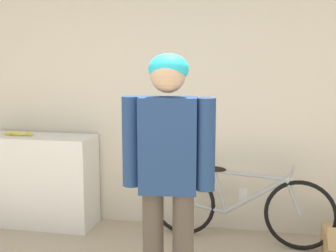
{
  "coord_description": "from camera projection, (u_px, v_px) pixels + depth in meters",
  "views": [
    {
      "loc": [
        0.71,
        -1.85,
        1.68
      ],
      "look_at": [
        0.14,
        0.97,
        1.23
      ],
      "focal_mm": 50.0,
      "sensor_mm": 36.0,
      "label": 1
    }
  ],
  "objects": [
    {
      "name": "banana",
      "position": [
        19.0,
        134.0,
        4.53
      ],
      "size": [
        0.34,
        0.09,
        0.04
      ],
      "color": "#EAD64C",
      "rests_on": "side_shelf"
    },
    {
      "name": "bicycle",
      "position": [
        239.0,
        205.0,
        4.17
      ],
      "size": [
        1.66,
        0.46,
        0.69
      ],
      "rotation": [
        0.0,
        0.0,
        -0.14
      ],
      "color": "black",
      "rests_on": "ground_plane"
    },
    {
      "name": "side_shelf",
      "position": [
        40.0,
        180.0,
        4.6
      ],
      "size": [
        1.09,
        0.43,
        0.89
      ],
      "color": "white",
      "rests_on": "ground_plane"
    },
    {
      "name": "person",
      "position": [
        168.0,
        162.0,
        2.94
      ],
      "size": [
        0.59,
        0.24,
        1.68
      ],
      "rotation": [
        0.0,
        0.0,
        0.12
      ],
      "color": "#4C4238",
      "rests_on": "ground_plane"
    },
    {
      "name": "wall_back",
      "position": [
        187.0,
        94.0,
        4.45
      ],
      "size": [
        8.0,
        0.07,
        2.6
      ],
      "color": "beige",
      "rests_on": "ground_plane"
    }
  ]
}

